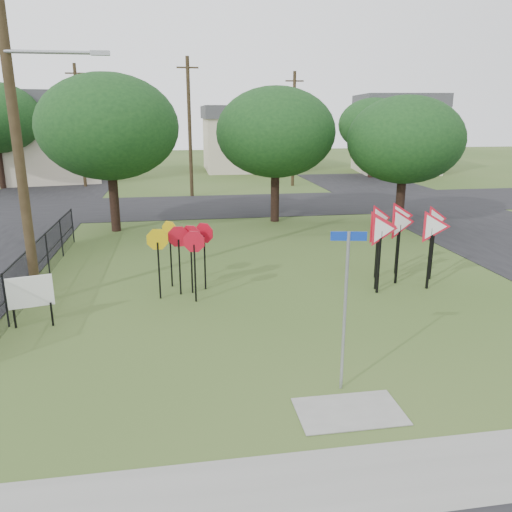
{
  "coord_description": "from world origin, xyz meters",
  "views": [
    {
      "loc": [
        -3.06,
        -10.29,
        5.44
      ],
      "look_at": [
        -0.93,
        3.0,
        1.6
      ],
      "focal_mm": 35.0,
      "sensor_mm": 36.0,
      "label": 1
    }
  ],
  "objects_px": {
    "yield_sign_cluster": "(401,227)",
    "stop_sign_cluster": "(183,243)",
    "street_name_sign": "(345,303)",
    "info_board": "(30,293)"
  },
  "relations": [
    {
      "from": "street_name_sign",
      "to": "stop_sign_cluster",
      "type": "distance_m",
      "value": 6.91
    },
    {
      "from": "street_name_sign",
      "to": "stop_sign_cluster",
      "type": "xyz_separation_m",
      "value": [
        -3.05,
        6.19,
        -0.23
      ]
    },
    {
      "from": "street_name_sign",
      "to": "info_board",
      "type": "xyz_separation_m",
      "value": [
        -7.05,
        4.25,
        -0.94
      ]
    },
    {
      "from": "street_name_sign",
      "to": "yield_sign_cluster",
      "type": "xyz_separation_m",
      "value": [
        3.96,
        6.07,
        0.04
      ]
    },
    {
      "from": "yield_sign_cluster",
      "to": "info_board",
      "type": "relative_size",
      "value": 2.42
    },
    {
      "from": "stop_sign_cluster",
      "to": "info_board",
      "type": "relative_size",
      "value": 1.56
    },
    {
      "from": "stop_sign_cluster",
      "to": "yield_sign_cluster",
      "type": "distance_m",
      "value": 7.01
    },
    {
      "from": "info_board",
      "to": "street_name_sign",
      "type": "bearing_deg",
      "value": -31.07
    },
    {
      "from": "stop_sign_cluster",
      "to": "street_name_sign",
      "type": "bearing_deg",
      "value": -63.74
    },
    {
      "from": "yield_sign_cluster",
      "to": "stop_sign_cluster",
      "type": "bearing_deg",
      "value": 179.06
    }
  ]
}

